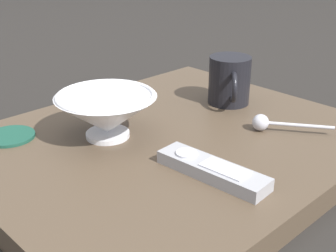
% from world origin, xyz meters
% --- Properties ---
extents(ground_plane, '(6.00, 6.00, 0.00)m').
position_xyz_m(ground_plane, '(0.00, 0.00, 0.00)').
color(ground_plane, black).
extents(table, '(0.63, 0.52, 0.04)m').
position_xyz_m(table, '(0.00, 0.00, 0.02)').
color(table, '#4C3D2D').
rests_on(table, ground).
extents(cereal_bowl, '(0.16, 0.16, 0.07)m').
position_xyz_m(cereal_bowl, '(-0.08, 0.07, 0.08)').
color(cereal_bowl, silver).
rests_on(cereal_bowl, table).
extents(coffee_mug, '(0.10, 0.09, 0.09)m').
position_xyz_m(coffee_mug, '(0.19, 0.03, 0.08)').
color(coffee_mug, black).
rests_on(coffee_mug, table).
extents(teaspoon, '(0.08, 0.11, 0.03)m').
position_xyz_m(teaspoon, '(0.13, -0.09, 0.05)').
color(teaspoon, silver).
rests_on(teaspoon, table).
extents(tv_remote_near, '(0.06, 0.17, 0.02)m').
position_xyz_m(tv_remote_near, '(-0.05, -0.13, 0.05)').
color(tv_remote_near, '#9E9EA3').
rests_on(tv_remote_near, table).
extents(drink_coaster, '(0.08, 0.08, 0.01)m').
position_xyz_m(drink_coaster, '(-0.19, 0.18, 0.04)').
color(drink_coaster, '#194738').
rests_on(drink_coaster, table).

